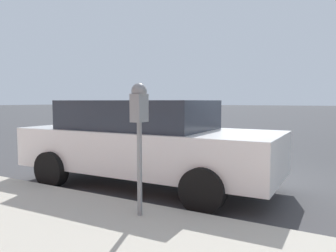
# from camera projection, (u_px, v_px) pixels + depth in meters

# --- Properties ---
(ground_plane) EXTENTS (220.00, 220.00, 0.00)m
(ground_plane) POSITION_uv_depth(u_px,v_px,m) (230.00, 182.00, 6.21)
(ground_plane) COLOR #424244
(parking_meter) EXTENTS (0.21, 0.19, 1.62)m
(parking_meter) POSITION_uv_depth(u_px,v_px,m) (139.00, 115.00, 3.94)
(parking_meter) COLOR gray
(parking_meter) RESTS_ON sidewalk
(car_white) EXTENTS (2.07, 4.68, 1.54)m
(car_white) POSITION_uv_depth(u_px,v_px,m) (145.00, 141.00, 5.87)
(car_white) COLOR silver
(car_white) RESTS_ON ground_plane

